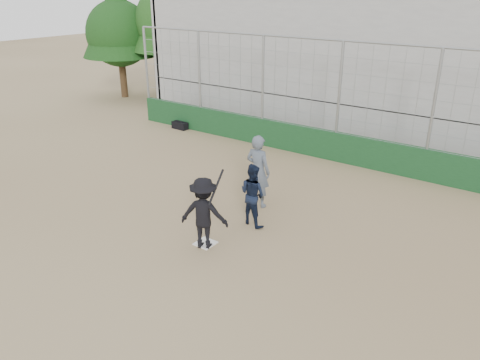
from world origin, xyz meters
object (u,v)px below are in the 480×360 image
Objects in this scene: catcher_crouched at (252,204)px; equipment_bag at (180,125)px; batter_at_plate at (204,213)px; umpire at (258,175)px.

equipment_bag is at bearing 144.16° from catcher_crouched.
batter_at_plate is 1.68× the size of catcher_crouched.
batter_at_plate is at bearing 96.70° from umpire.
catcher_crouched reaches higher than equipment_bag.
equipment_bag is (-6.75, 4.23, -0.75)m from umpire.
batter_at_plate is at bearing -44.20° from equipment_bag.
batter_at_plate is 1.03× the size of umpire.
catcher_crouched is 0.61× the size of umpire.
equipment_bag is at bearing 135.80° from batter_at_plate.
catcher_crouched is at bearing 118.17° from umpire.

